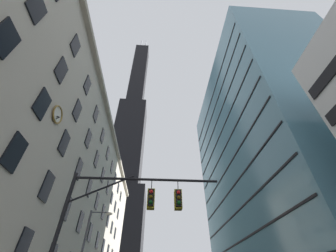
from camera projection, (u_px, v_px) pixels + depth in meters
station_building at (56, 199)px, 31.04m from camera, size 13.27×59.80×25.84m
dark_skyscraper at (126, 162)px, 119.16m from camera, size 25.83×25.83×203.85m
glass_office_midrise at (268, 156)px, 41.36m from camera, size 18.24×38.05×46.78m
traffic_signal_mast at (129, 210)px, 10.51m from camera, size 8.24×0.63×6.70m
street_lamppost at (86, 249)px, 16.10m from camera, size 1.95×0.32×7.16m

